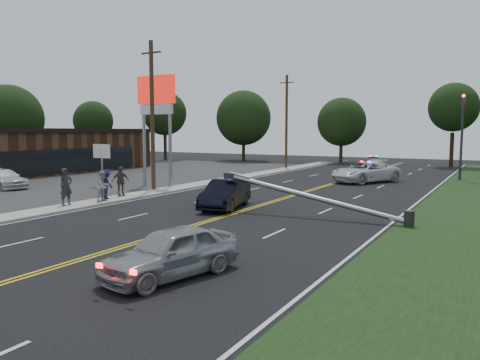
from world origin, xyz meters
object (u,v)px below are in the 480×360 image
Objects in this scene: fallen_streetlight at (321,199)px; bystander_d at (120,181)px; utility_pole_far at (286,121)px; crashed_sedan at (225,194)px; bystander_c at (106,184)px; pylon_sign at (156,104)px; small_sign at (102,155)px; parked_car at (4,179)px; emergency_a at (365,172)px; emergency_b at (373,167)px; bystander_a at (66,187)px; bystander_b at (103,186)px; waiting_sedan at (171,252)px; utility_pole_mid at (152,116)px; traffic_signal at (462,129)px.

bystander_d is (-12.98, 0.46, 0.11)m from fallen_streetlight.
crashed_sedan is at bearing -72.73° from utility_pole_far.
utility_pole_far is at bearing -14.13° from bystander_c.
pylon_sign is 5.45m from small_sign.
crashed_sedan is (8.00, -25.73, -4.33)m from utility_pole_far.
fallen_streetlight reaches higher than parked_car.
emergency_a is 1.34× the size of emergency_b.
small_sign is 1.57× the size of bystander_a.
parked_car is (-5.39, -4.15, -1.66)m from small_sign.
bystander_b is at bearing -88.05° from parked_car.
waiting_sedan is 0.95× the size of emergency_b.
utility_pole_mid is 1.71× the size of emergency_a.
parked_car is 27.00m from emergency_a.
parked_car is (-23.58, -0.15, -0.25)m from fallen_streetlight.
waiting_sedan is at bearing -81.96° from emergency_b.
parked_car is at bearing 167.79° from crashed_sedan.
parked_car is at bearing -157.83° from utility_pole_mid.
utility_pole_far is at bearing 77.69° from small_sign.
traffic_signal is 28.96m from bystander_b.
small_sign reaches higher than bystander_b.
utility_pole_far is at bearing -2.69° from bystander_b.
emergency_b is (-3.74, 24.87, -0.29)m from fallen_streetlight.
pylon_sign reaches higher than bystander_a.
bystander_b reaches higher than waiting_sedan.
traffic_signal reaches higher than small_sign.
waiting_sedan is 14.51m from bystander_b.
crashed_sedan is 2.52× the size of bystander_d.
utility_pole_mid reaches higher than bystander_b.
parked_car is at bearing -141.35° from traffic_signal.
bystander_c reaches higher than waiting_sedan.
emergency_a is 8.55m from emergency_b.
small_sign is at bearing 32.17° from bystander_c.
crashed_sedan is at bearing -95.88° from bystander_c.
traffic_signal is 3.57× the size of bystander_a.
small_sign is at bearing -150.26° from pylon_sign.
bystander_a is at bearing -89.57° from emergency_a.
pylon_sign is at bearing 18.41° from bystander_a.
bystander_d is (1.70, -5.54, -4.97)m from pylon_sign.
bystander_d is at bearing 177.99° from fallen_streetlight.
utility_pole_far is (4.80, 22.00, 2.75)m from small_sign.
crashed_sedan is 18.20m from parked_car.
traffic_signal is 4.11× the size of bystander_c.
emergency_b is (-7.85, 2.87, -3.57)m from traffic_signal.
small_sign is at bearing -141.10° from traffic_signal.
utility_pole_mid is at bearing -58.13° from parked_car.
bystander_b is at bearing -124.56° from traffic_signal.
utility_pole_far reaches higher than small_sign.
utility_pole_far reaches higher than waiting_sedan.
utility_pole_mid is 23.42m from emergency_b.
pylon_sign is at bearing 123.02° from utility_pole_mid.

